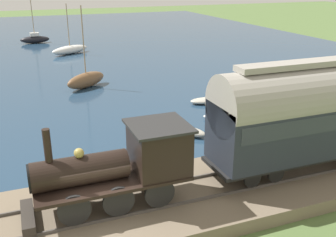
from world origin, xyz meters
The scene contains 11 objects.
ground_plane centered at (0.00, 0.00, 0.00)m, with size 200.00×200.00×0.00m, color #516B38.
harbor_water centered at (43.33, 0.00, 0.00)m, with size 80.00×80.00×0.01m.
rail_embankment centered at (0.34, 0.00, 0.29)m, with size 5.38×56.00×0.70m.
steam_locomotive centered at (0.34, -1.24, 2.42)m, with size 2.27×6.30×3.39m.
passenger_coach centered at (0.34, -9.49, 3.37)m, with size 2.60×9.23×4.89m.
sailboat_brown centered at (19.66, -3.05, 0.67)m, with size 3.22×3.96×6.65m.
sailboat_white centered at (35.09, -3.88, 0.52)m, with size 3.43×4.89×5.79m.
sailboat_black centered at (44.70, -0.52, 0.60)m, with size 1.42×3.88×8.13m.
rowboat_near_shore centered at (12.07, -10.57, 0.22)m, with size 1.53×2.77×0.43m.
rowboat_mid_harbor centered at (8.57, -10.09, 0.20)m, with size 2.00×2.97×0.38m.
rowboat_off_pier centered at (7.08, -6.75, 0.26)m, with size 2.45×2.10×0.50m.
Camera 1 is at (-12.49, 2.11, 8.96)m, focal length 42.00 mm.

